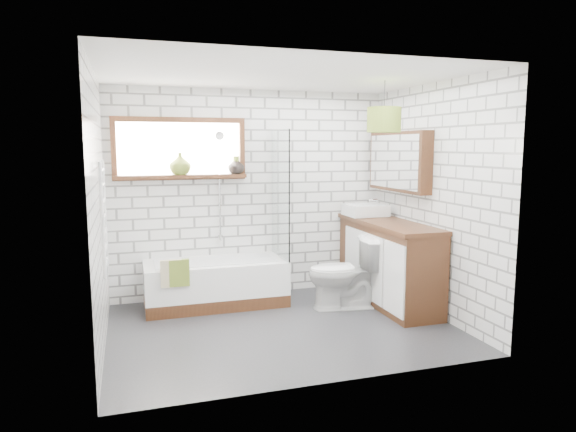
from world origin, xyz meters
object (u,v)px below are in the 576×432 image
object	(u,v)px
bathtub	(216,283)
basin	(365,210)
pendant	(384,120)
vanity	(388,262)
toilet	(344,273)

from	to	relation	value
bathtub	basin	bearing A→B (deg)	-0.23
bathtub	pendant	world-z (taller)	pendant
vanity	pendant	bearing A→B (deg)	-127.84
basin	bathtub	bearing A→B (deg)	179.77
basin	pendant	world-z (taller)	pendant
basin	toilet	size ratio (longest dim) A/B	0.58
pendant	vanity	bearing A→B (deg)	52.16
bathtub	pendant	distance (m)	2.62
basin	toilet	distance (m)	0.98
vanity	pendant	distance (m)	1.69
vanity	basin	world-z (taller)	basin
vanity	toilet	xyz separation A→B (m)	(-0.57, -0.04, -0.08)
basin	pendant	distance (m)	1.40
vanity	basin	bearing A→B (deg)	96.84
vanity	pendant	xyz separation A→B (m)	(-0.30, -0.39, 1.61)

